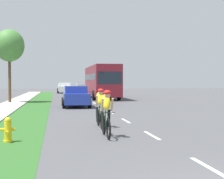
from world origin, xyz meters
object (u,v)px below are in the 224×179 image
object	(u,v)px
cyclist_trailing	(100,107)
street_tree_near	(9,46)
fire_hydrant_yellow	(8,130)
pickup_white	(64,88)
cyclist_lead	(106,113)
sedan_blue	(76,96)
suv_silver	(81,86)
bus_maroon	(101,80)

from	to	relation	value
cyclist_trailing	street_tree_near	world-z (taller)	street_tree_near
fire_hydrant_yellow	pickup_white	distance (m)	42.91
fire_hydrant_yellow	cyclist_lead	bearing A→B (deg)	6.83
pickup_white	street_tree_near	world-z (taller)	street_tree_near
sedan_blue	cyclist_lead	bearing A→B (deg)	-89.08
fire_hydrant_yellow	pickup_white	size ratio (longest dim) A/B	0.15
suv_silver	street_tree_near	world-z (taller)	street_tree_near
fire_hydrant_yellow	cyclist_lead	size ratio (longest dim) A/B	0.44
suv_silver	street_tree_near	bearing A→B (deg)	-104.85
cyclist_trailing	pickup_white	size ratio (longest dim) A/B	0.34
fire_hydrant_yellow	bus_maroon	distance (m)	26.28
cyclist_trailing	sedan_blue	size ratio (longest dim) A/B	0.40
fire_hydrant_yellow	sedan_blue	world-z (taller)	sedan_blue
cyclist_lead	street_tree_near	distance (m)	20.46
sedan_blue	suv_silver	bearing A→B (deg)	85.00
suv_silver	street_tree_near	xyz separation A→B (m)	(-8.81, -33.21, 4.00)
street_tree_near	bus_maroon	bearing A→B (deg)	33.38
pickup_white	suv_silver	size ratio (longest dim) A/B	1.09
cyclist_lead	suv_silver	size ratio (longest dim) A/B	0.37
pickup_white	street_tree_near	distance (m)	24.16
bus_maroon	pickup_white	world-z (taller)	bus_maroon
street_tree_near	sedan_blue	bearing A→B (deg)	-47.00
fire_hydrant_yellow	cyclist_trailing	bearing A→B (deg)	40.19
sedan_blue	pickup_white	world-z (taller)	pickup_white
bus_maroon	suv_silver	xyz separation A→B (m)	(-0.06, 27.37, -1.03)
cyclist_lead	sedan_blue	size ratio (longest dim) A/B	0.40
cyclist_trailing	street_tree_near	size ratio (longest dim) A/B	0.27
sedan_blue	bus_maroon	distance (m)	12.20
sedan_blue	pickup_white	size ratio (longest dim) A/B	0.84
cyclist_lead	bus_maroon	bearing A→B (deg)	82.61
cyclist_trailing	bus_maroon	size ratio (longest dim) A/B	0.15
suv_silver	sedan_blue	bearing A→B (deg)	-95.00
sedan_blue	suv_silver	xyz separation A→B (m)	(3.41, 39.00, 0.18)
fire_hydrant_yellow	cyclist_trailing	world-z (taller)	cyclist_trailing
cyclist_trailing	pickup_white	xyz separation A→B (m)	(-0.42, 40.10, 0.02)
cyclist_lead	sedan_blue	world-z (taller)	cyclist_lead
cyclist_trailing	fire_hydrant_yellow	bearing A→B (deg)	-139.81
pickup_white	cyclist_trailing	bearing A→B (deg)	-89.41
fire_hydrant_yellow	bus_maroon	size ratio (longest dim) A/B	0.07
cyclist_lead	suv_silver	distance (m)	52.55
bus_maroon	cyclist_lead	bearing A→B (deg)	-97.39
fire_hydrant_yellow	sedan_blue	bearing A→B (deg)	78.19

